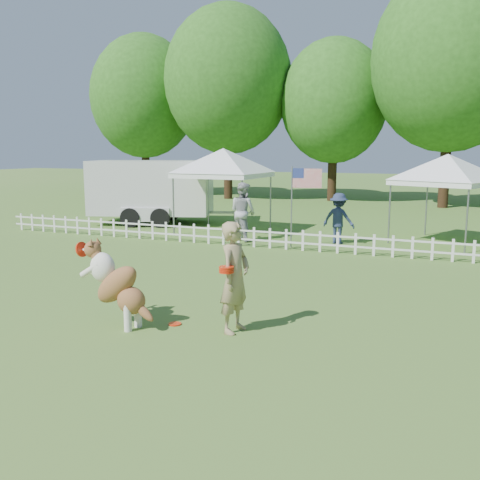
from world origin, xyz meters
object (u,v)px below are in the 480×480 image
Objects in this scene: flag_pole at (292,208)px; spectator_b at (339,218)px; canopy_tent_right at (445,200)px; spectator_a at (243,212)px; canopy_tent_left at (224,192)px; handler at (235,277)px; dog at (118,285)px; cargo_trailer at (152,192)px; frisbee_on_turf at (175,324)px.

spectator_b is at bearing 36.95° from flag_pole.
canopy_tent_right is 6.23m from spectator_a.
canopy_tent_right is (7.23, 0.49, -0.09)m from canopy_tent_left.
handler is at bearing -82.26° from canopy_tent_right.
cargo_trailer is at bearing 125.75° from dog.
spectator_b is at bearing -9.01° from canopy_tent_left.
handler is 0.31× the size of cargo_trailer.
canopy_tent_left is 1.54× the size of spectator_a.
frisbee_on_turf is 0.09× the size of flag_pole.
canopy_tent_right reaches higher than cargo_trailer.
frisbee_on_turf is 10.25m from canopy_tent_left.
dog is at bearing 112.33° from handler.
handler is 10.35m from canopy_tent_right.
flag_pole is at bearing -31.56° from canopy_tent_left.
frisbee_on_turf is at bearing 94.94° from spectator_b.
flag_pole is (-1.38, 7.45, 0.31)m from handler.
frisbee_on_turf is (0.80, 0.42, -0.69)m from dog.
dog is at bearing -79.11° from cargo_trailer.
canopy_tent_right is at bearing 20.84° from flag_pole.
canopy_tent_left is 1.83× the size of spectator_b.
frisbee_on_turf is at bearing -87.56° from canopy_tent_right.
handler is at bearing 4.31° from frisbee_on_turf.
canopy_tent_left is 3.71m from flag_pole.
handler is 1.93m from dog.
canopy_tent_left is 1.20× the size of flag_pole.
handler is 0.66× the size of canopy_tent_right.
flag_pole is (3.10, -2.02, -0.23)m from canopy_tent_left.
cargo_trailer is 7.27m from flag_pole.
spectator_a reaches higher than dog.
dog is 6.42× the size of frisbee_on_turf.
spectator_a is (-5.92, -1.90, -0.41)m from canopy_tent_right.
canopy_tent_left is at bearing -34.07° from cargo_trailer.
canopy_tent_right is 1.72× the size of spectator_b.
dog is at bearing -73.71° from canopy_tent_left.
cargo_trailer is at bearing 145.13° from flag_pole.
dog reaches higher than frisbee_on_turf.
canopy_tent_left is 1.98m from spectator_a.
handler is at bearing -89.95° from flag_pole.
canopy_tent_right is 0.47× the size of cargo_trailer.
spectator_b is (1.61, 9.18, 0.08)m from dog.
spectator_a is (1.31, -1.41, -0.50)m from canopy_tent_left.
canopy_tent_left is 3.66m from cargo_trailer.
spectator_b reaches higher than dog.
spectator_a reaches higher than frisbee_on_turf.
spectator_a reaches higher than spectator_b.
flag_pole is at bearing 17.86° from handler.
cargo_trailer reaches higher than handler.
spectator_a is (-3.17, 8.07, 0.05)m from handler.
dog is 8.67m from spectator_a.
cargo_trailer is at bearing 165.88° from canopy_tent_left.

